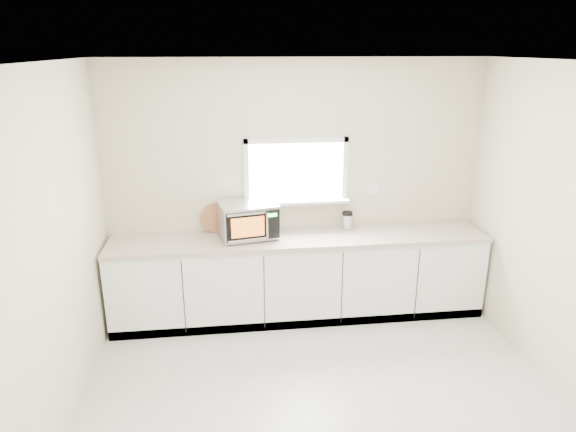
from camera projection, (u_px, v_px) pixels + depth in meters
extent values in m
plane|color=beige|center=(330.00, 421.00, 4.03)|extent=(4.00, 4.00, 0.00)
cube|color=beige|center=(296.00, 189.00, 5.49)|extent=(4.00, 0.02, 2.70)
cube|color=white|center=(296.00, 171.00, 5.41)|extent=(1.00, 0.02, 0.60)
cube|color=white|center=(297.00, 202.00, 5.45)|extent=(1.12, 0.16, 0.03)
cube|color=white|center=(296.00, 140.00, 5.29)|extent=(1.10, 0.04, 0.05)
cube|color=white|center=(296.00, 201.00, 5.50)|extent=(1.10, 0.04, 0.05)
cube|color=white|center=(246.00, 173.00, 5.33)|extent=(0.05, 0.04, 0.70)
cube|color=white|center=(345.00, 170.00, 5.46)|extent=(0.05, 0.04, 0.70)
cube|color=white|center=(373.00, 189.00, 5.59)|extent=(0.12, 0.01, 0.12)
cube|color=white|center=(299.00, 278.00, 5.49)|extent=(3.92, 0.60, 0.88)
cube|color=#BEAB9D|center=(300.00, 238.00, 5.34)|extent=(3.92, 0.64, 0.04)
cylinder|color=black|center=(229.00, 244.00, 5.10)|extent=(0.03, 0.03, 0.02)
cylinder|color=black|center=(223.00, 233.00, 5.41)|extent=(0.03, 0.03, 0.02)
cylinder|color=black|center=(275.00, 239.00, 5.24)|extent=(0.03, 0.03, 0.02)
cylinder|color=black|center=(266.00, 228.00, 5.55)|extent=(0.03, 0.03, 0.02)
cube|color=#B0B3B8|center=(248.00, 220.00, 5.27)|extent=(0.64, 0.53, 0.34)
cube|color=black|center=(253.00, 226.00, 5.07)|extent=(0.54, 0.11, 0.30)
cube|color=orange|center=(248.00, 227.00, 5.05)|extent=(0.33, 0.07, 0.20)
cylinder|color=silver|center=(267.00, 226.00, 5.08)|extent=(0.02, 0.02, 0.26)
cube|color=black|center=(272.00, 225.00, 5.12)|extent=(0.13, 0.03, 0.29)
cube|color=#19FF33|center=(272.00, 215.00, 5.08)|extent=(0.09, 0.02, 0.03)
cube|color=silver|center=(248.00, 203.00, 5.21)|extent=(0.64, 0.53, 0.01)
cube|color=#432418|center=(241.00, 227.00, 5.21)|extent=(0.11, 0.23, 0.27)
cube|color=black|center=(237.00, 219.00, 5.12)|extent=(0.02, 0.05, 0.10)
cube|color=black|center=(240.00, 218.00, 5.12)|extent=(0.02, 0.05, 0.10)
cube|color=black|center=(244.00, 220.00, 5.13)|extent=(0.02, 0.05, 0.10)
cube|color=black|center=(239.00, 216.00, 5.11)|extent=(0.02, 0.05, 0.10)
cube|color=black|center=(242.00, 216.00, 5.11)|extent=(0.02, 0.05, 0.10)
cylinder|color=#A06B3E|center=(215.00, 218.00, 5.41)|extent=(0.31, 0.07, 0.31)
cylinder|color=#B0B3B8|center=(347.00, 222.00, 5.52)|extent=(0.14, 0.14, 0.16)
cylinder|color=black|center=(347.00, 213.00, 5.49)|extent=(0.14, 0.14, 0.04)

